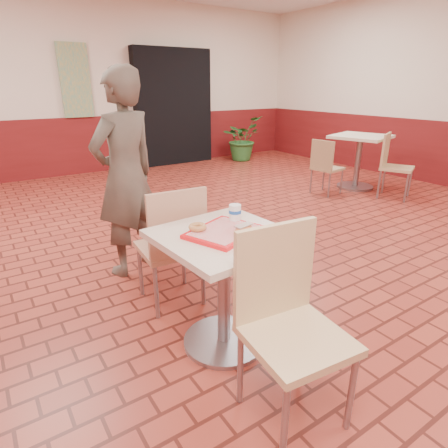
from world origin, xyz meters
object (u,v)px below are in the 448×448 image
paper_cup (235,212)px  chair_second_left (325,164)px  potted_plant (242,138)px  customer (126,176)px  chair_second_front (392,162)px  ring_donut (198,227)px  second_table (359,153)px  serving_tray (224,232)px  main_table (224,272)px  long_john_donut (243,228)px  chair_main_front (287,315)px  chair_main_back (173,242)px

paper_cup → chair_second_left: 3.58m
chair_second_left → potted_plant: 2.91m
paper_cup → potted_plant: size_ratio=0.10×
customer → chair_second_front: (3.94, 0.13, -0.34)m
ring_donut → second_table: second_table is taller
serving_tray → chair_second_front: (3.84, 1.43, -0.26)m
customer → serving_tray: size_ratio=4.21×
main_table → ring_donut: ring_donut is taller
customer → long_john_donut: (0.18, -1.38, -0.05)m
customer → second_table: customer is taller
long_john_donut → chair_second_left: size_ratio=0.17×
main_table → second_table: bearing=27.7°
chair_main_front → chair_main_back: 1.14m
main_table → long_john_donut: long_john_donut is taller
customer → potted_plant: size_ratio=1.85×
long_john_donut → chair_second_front: size_ratio=0.15×
chair_main_back → chair_second_left: chair_main_back is taller
chair_main_front → paper_cup: chair_main_front is taller
paper_cup → second_table: bearing=27.3°
second_table → potted_plant: bearing=93.1°
chair_main_front → chair_second_left: chair_main_front is taller
second_table → chair_second_left: size_ratio=1.02×
serving_tray → chair_second_left: bearing=33.0°
chair_second_left → chair_main_front: bearing=122.0°
chair_main_back → second_table: chair_main_back is taller
chair_main_front → potted_plant: (3.73, 5.46, -0.08)m
ring_donut → chair_second_left: (3.26, 1.96, -0.34)m
chair_second_front → chair_main_front: bearing=-177.0°
chair_main_back → customer: size_ratio=0.54×
main_table → customer: 1.35m
chair_main_front → paper_cup: (0.17, 0.67, 0.29)m
main_table → potted_plant: bearing=52.8°
chair_main_back → customer: customer is taller
paper_cup → serving_tray: bearing=-144.8°
serving_tray → long_john_donut: long_john_donut is taller
second_table → chair_second_left: (-0.73, 0.01, -0.10)m
customer → serving_tray: 1.31m
ring_donut → chair_second_front: bearing=18.8°
chair_main_back → potted_plant: (3.76, 4.32, -0.05)m
chair_second_left → chair_second_front: (0.70, -0.61, 0.06)m
serving_tray → main_table: bearing=90.0°
chair_second_front → ring_donut: bearing=174.4°
main_table → potted_plant: (3.71, 4.89, -0.05)m
chair_main_back → serving_tray: 0.63m
chair_second_left → customer: bearing=95.3°
main_table → serving_tray: size_ratio=1.87×
chair_main_front → chair_second_front: size_ratio=1.06×
main_table → second_table: 4.37m
long_john_donut → potted_plant: bearing=53.8°
second_table → chair_second_front: 0.60m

